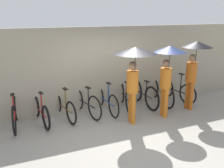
{
  "coord_description": "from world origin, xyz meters",
  "views": [
    {
      "loc": [
        -2.68,
        -5.0,
        2.93
      ],
      "look_at": [
        0.0,
        1.23,
        1.0
      ],
      "focal_mm": 40.0,
      "sensor_mm": 36.0,
      "label": 1
    }
  ],
  "objects_px": {
    "parked_bicycle_3": "(85,102)",
    "pedestrian_center": "(168,64)",
    "parked_bicycle_0": "(15,113)",
    "parked_bicycle_5": "(125,96)",
    "parked_bicycle_7": "(160,92)",
    "pedestrian_leading": "(134,62)",
    "parked_bicycle_2": "(63,106)",
    "parked_bicycle_1": "(40,111)",
    "pedestrian_trailing": "(194,59)",
    "parked_bicycle_4": "(106,100)",
    "parked_bicycle_8": "(176,90)",
    "parked_bicycle_6": "(143,94)"
  },
  "relations": [
    {
      "from": "parked_bicycle_3",
      "to": "pedestrian_center",
      "type": "xyz_separation_m",
      "value": [
        2.06,
        -1.13,
        1.2
      ]
    },
    {
      "from": "parked_bicycle_0",
      "to": "parked_bicycle_5",
      "type": "relative_size",
      "value": 0.99
    },
    {
      "from": "parked_bicycle_7",
      "to": "pedestrian_leading",
      "type": "height_order",
      "value": "pedestrian_leading"
    },
    {
      "from": "parked_bicycle_2",
      "to": "parked_bicycle_7",
      "type": "xyz_separation_m",
      "value": [
        3.27,
        -0.03,
        0.04
      ]
    },
    {
      "from": "parked_bicycle_3",
      "to": "parked_bicycle_7",
      "type": "xyz_separation_m",
      "value": [
        2.62,
        -0.03,
        0.01
      ]
    },
    {
      "from": "parked_bicycle_1",
      "to": "parked_bicycle_2",
      "type": "distance_m",
      "value": 0.66
    },
    {
      "from": "pedestrian_trailing",
      "to": "pedestrian_center",
      "type": "bearing_deg",
      "value": 8.66
    },
    {
      "from": "parked_bicycle_0",
      "to": "parked_bicycle_7",
      "type": "xyz_separation_m",
      "value": [
        4.58,
        0.04,
        -0.0
      ]
    },
    {
      "from": "parked_bicycle_5",
      "to": "parked_bicycle_4",
      "type": "bearing_deg",
      "value": 102.1
    },
    {
      "from": "parked_bicycle_8",
      "to": "pedestrian_trailing",
      "type": "relative_size",
      "value": 0.76
    },
    {
      "from": "parked_bicycle_4",
      "to": "parked_bicycle_7",
      "type": "height_order",
      "value": "parked_bicycle_4"
    },
    {
      "from": "parked_bicycle_5",
      "to": "parked_bicycle_7",
      "type": "height_order",
      "value": "parked_bicycle_5"
    },
    {
      "from": "parked_bicycle_8",
      "to": "pedestrian_leading",
      "type": "bearing_deg",
      "value": 103.88
    },
    {
      "from": "parked_bicycle_4",
      "to": "pedestrian_center",
      "type": "xyz_separation_m",
      "value": [
        1.41,
        -1.12,
        1.21
      ]
    },
    {
      "from": "parked_bicycle_3",
      "to": "parked_bicycle_5",
      "type": "bearing_deg",
      "value": -101.84
    },
    {
      "from": "parked_bicycle_1",
      "to": "parked_bicycle_5",
      "type": "relative_size",
      "value": 0.98
    },
    {
      "from": "parked_bicycle_3",
      "to": "parked_bicycle_4",
      "type": "distance_m",
      "value": 0.66
    },
    {
      "from": "pedestrian_leading",
      "to": "pedestrian_center",
      "type": "bearing_deg",
      "value": -173.86
    },
    {
      "from": "pedestrian_trailing",
      "to": "parked_bicycle_7",
      "type": "bearing_deg",
      "value": -61.67
    },
    {
      "from": "parked_bicycle_7",
      "to": "parked_bicycle_5",
      "type": "bearing_deg",
      "value": 94.81
    },
    {
      "from": "parked_bicycle_6",
      "to": "parked_bicycle_0",
      "type": "bearing_deg",
      "value": 88.36
    },
    {
      "from": "parked_bicycle_1",
      "to": "parked_bicycle_4",
      "type": "height_order",
      "value": "parked_bicycle_1"
    },
    {
      "from": "parked_bicycle_4",
      "to": "parked_bicycle_6",
      "type": "bearing_deg",
      "value": -93.22
    },
    {
      "from": "parked_bicycle_3",
      "to": "pedestrian_center",
      "type": "bearing_deg",
      "value": -131.11
    },
    {
      "from": "parked_bicycle_3",
      "to": "parked_bicycle_4",
      "type": "bearing_deg",
      "value": -103.06
    },
    {
      "from": "pedestrian_center",
      "to": "parked_bicycle_4",
      "type": "bearing_deg",
      "value": -33.02
    },
    {
      "from": "parked_bicycle_5",
      "to": "pedestrian_trailing",
      "type": "xyz_separation_m",
      "value": [
        1.82,
        -0.96,
        1.23
      ]
    },
    {
      "from": "pedestrian_leading",
      "to": "parked_bicycle_4",
      "type": "bearing_deg",
      "value": -68.8
    },
    {
      "from": "parked_bicycle_1",
      "to": "pedestrian_center",
      "type": "distance_m",
      "value": 3.74
    },
    {
      "from": "parked_bicycle_5",
      "to": "pedestrian_center",
      "type": "relative_size",
      "value": 0.82
    },
    {
      "from": "parked_bicycle_3",
      "to": "parked_bicycle_6",
      "type": "relative_size",
      "value": 0.99
    },
    {
      "from": "parked_bicycle_3",
      "to": "parked_bicycle_2",
      "type": "bearing_deg",
      "value": 77.0
    },
    {
      "from": "parked_bicycle_1",
      "to": "parked_bicycle_4",
      "type": "relative_size",
      "value": 0.95
    },
    {
      "from": "pedestrian_center",
      "to": "parked_bicycle_7",
      "type": "bearing_deg",
      "value": -111.35
    },
    {
      "from": "parked_bicycle_7",
      "to": "pedestrian_center",
      "type": "xyz_separation_m",
      "value": [
        -0.56,
        -1.1,
        1.19
      ]
    },
    {
      "from": "parked_bicycle_2",
      "to": "parked_bicycle_5",
      "type": "distance_m",
      "value": 1.97
    },
    {
      "from": "parked_bicycle_8",
      "to": "parked_bicycle_0",
      "type": "bearing_deg",
      "value": 77.98
    },
    {
      "from": "parked_bicycle_0",
      "to": "parked_bicycle_6",
      "type": "bearing_deg",
      "value": -84.08
    },
    {
      "from": "parked_bicycle_5",
      "to": "pedestrian_leading",
      "type": "relative_size",
      "value": 0.81
    },
    {
      "from": "parked_bicycle_5",
      "to": "pedestrian_leading",
      "type": "height_order",
      "value": "pedestrian_leading"
    },
    {
      "from": "pedestrian_leading",
      "to": "parked_bicycle_5",
      "type": "bearing_deg",
      "value": -100.4
    },
    {
      "from": "parked_bicycle_1",
      "to": "parked_bicycle_2",
      "type": "relative_size",
      "value": 1.0
    },
    {
      "from": "parked_bicycle_5",
      "to": "pedestrian_center",
      "type": "height_order",
      "value": "pedestrian_center"
    },
    {
      "from": "parked_bicycle_8",
      "to": "parked_bicycle_2",
      "type": "bearing_deg",
      "value": 77.03
    },
    {
      "from": "parked_bicycle_6",
      "to": "pedestrian_leading",
      "type": "relative_size",
      "value": 0.83
    },
    {
      "from": "parked_bicycle_4",
      "to": "parked_bicycle_8",
      "type": "bearing_deg",
      "value": -92.83
    },
    {
      "from": "parked_bicycle_6",
      "to": "parked_bicycle_8",
      "type": "height_order",
      "value": "parked_bicycle_6"
    },
    {
      "from": "parked_bicycle_5",
      "to": "pedestrian_center",
      "type": "distance_m",
      "value": 1.8
    },
    {
      "from": "parked_bicycle_4",
      "to": "parked_bicycle_7",
      "type": "relative_size",
      "value": 0.98
    },
    {
      "from": "parked_bicycle_6",
      "to": "pedestrian_trailing",
      "type": "distance_m",
      "value": 1.92
    }
  ]
}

